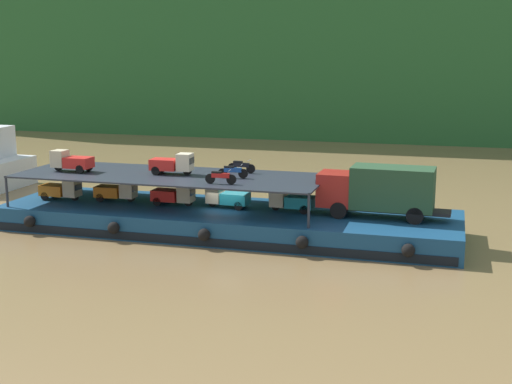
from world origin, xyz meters
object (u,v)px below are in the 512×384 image
mini_truck_lower_stern (61,189)px  mini_truck_upper_stern (71,161)px  motorcycle_upper_port (220,177)px  motorcycle_upper_centre (232,171)px  cargo_barge (226,221)px  mini_truck_upper_mid (173,164)px  mini_truck_lower_aft (117,191)px  mini_truck_lower_bow (291,200)px  covered_lorry (379,190)px  motorcycle_upper_stbd (241,166)px  mini_truck_lower_fore (227,197)px  mini_truck_lower_mid (174,195)px

mini_truck_lower_stern → mini_truck_upper_stern: mini_truck_upper_stern is taller
motorcycle_upper_port → motorcycle_upper_centre: bearing=87.3°
cargo_barge → mini_truck_lower_stern: mini_truck_lower_stern is taller
mini_truck_upper_mid → motorcycle_upper_port: bearing=-29.5°
mini_truck_lower_stern → mini_truck_lower_aft: 3.81m
mini_truck_lower_bow → motorcycle_upper_port: bearing=-145.7°
covered_lorry → motorcycle_upper_port: size_ratio=4.16×
covered_lorry → mini_truck_lower_stern: (-20.97, -0.72, -1.00)m
motorcycle_upper_centre → motorcycle_upper_stbd: same height
mini_truck_lower_aft → mini_truck_lower_fore: size_ratio=1.00×
cargo_barge → mini_truck_lower_fore: bearing=98.2°
mini_truck_lower_aft → motorcycle_upper_stbd: (8.09, 1.80, 1.74)m
mini_truck_lower_mid → mini_truck_upper_stern: bearing=-173.8°
mini_truck_lower_mid → mini_truck_lower_fore: bearing=4.3°
motorcycle_upper_centre → motorcycle_upper_stbd: bearing=91.9°
motorcycle_upper_centre → mini_truck_lower_stern: bearing=-178.1°
mini_truck_lower_stern → mini_truck_upper_stern: 2.24m
mini_truck_upper_stern → motorcycle_upper_centre: size_ratio=1.46×
mini_truck_lower_aft → motorcycle_upper_stbd: motorcycle_upper_stbd is taller
mini_truck_lower_mid → motorcycle_upper_centre: 4.38m
mini_truck_lower_mid → mini_truck_lower_aft: bearing=178.5°
mini_truck_lower_bow → motorcycle_upper_stbd: bearing=157.6°
motorcycle_upper_port → mini_truck_upper_mid: bearing=150.5°
mini_truck_lower_stern → motorcycle_upper_centre: size_ratio=1.46×
motorcycle_upper_port → motorcycle_upper_stbd: bearing=89.6°
mini_truck_lower_mid → motorcycle_upper_centre: (4.02, -0.13, 1.74)m
motorcycle_upper_port → motorcycle_upper_stbd: size_ratio=1.00×
cargo_barge → mini_truck_lower_mid: mini_truck_lower_mid is taller
mini_truck_lower_fore → motorcycle_upper_port: motorcycle_upper_port is taller
mini_truck_lower_fore → mini_truck_lower_bow: 4.15m
cargo_barge → covered_lorry: bearing=2.2°
covered_lorry → mini_truck_upper_stern: bearing=-177.3°
mini_truck_lower_fore → motorcycle_upper_centre: 1.86m
mini_truck_lower_stern → mini_truck_lower_fore: size_ratio=0.99×
mini_truck_lower_mid → mini_truck_upper_mid: size_ratio=1.00×
mini_truck_lower_aft → motorcycle_upper_centre: bearing=-1.7°
mini_truck_lower_fore → mini_truck_upper_mid: bearing=-177.4°
mini_truck_lower_mid → mini_truck_upper_mid: (-0.09, 0.10, 2.00)m
mini_truck_lower_stern → motorcycle_upper_centre: bearing=1.9°
mini_truck_lower_aft → mini_truck_lower_stern: bearing=-170.5°
covered_lorry → motorcycle_upper_stbd: covered_lorry is taller
mini_truck_lower_mid → mini_truck_upper_mid: mini_truck_upper_mid is taller
mini_truck_upper_mid → mini_truck_upper_stern: bearing=-172.8°
mini_truck_upper_mid → mini_truck_lower_mid: bearing=-48.3°
mini_truck_upper_stern → motorcycle_upper_centre: mini_truck_upper_stern is taller
mini_truck_upper_stern → cargo_barge: bearing=3.2°
mini_truck_lower_mid → mini_truck_upper_stern: size_ratio=1.00×
mini_truck_lower_mid → mini_truck_lower_bow: bearing=2.9°
motorcycle_upper_centre → motorcycle_upper_port: bearing=-92.7°
mini_truck_upper_mid → motorcycle_upper_stbd: mini_truck_upper_mid is taller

